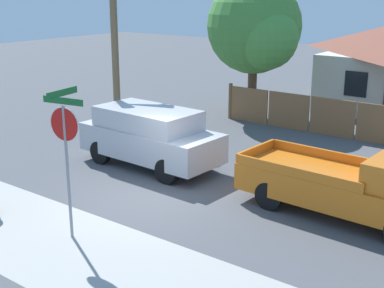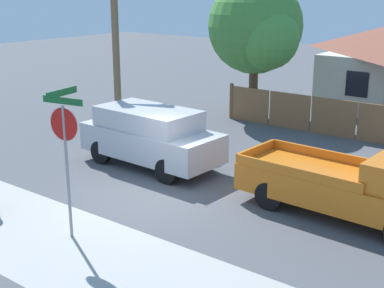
{
  "view_description": "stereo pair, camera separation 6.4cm",
  "coord_description": "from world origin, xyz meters",
  "px_view_note": "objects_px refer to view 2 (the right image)",
  "views": [
    {
      "loc": [
        9.2,
        -10.56,
        5.64
      ],
      "look_at": [
        0.96,
        0.33,
        1.6
      ],
      "focal_mm": 50.0,
      "sensor_mm": 36.0,
      "label": 1
    },
    {
      "loc": [
        9.25,
        -10.52,
        5.64
      ],
      "look_at": [
        0.96,
        0.33,
        1.6
      ],
      "focal_mm": 50.0,
      "sensor_mm": 36.0,
      "label": 2
    }
  ],
  "objects_px": {
    "oak_tree": "(258,29)",
    "stop_sign": "(65,137)",
    "red_suv": "(150,135)",
    "orange_pickup": "(358,187)"
  },
  "relations": [
    {
      "from": "oak_tree",
      "to": "stop_sign",
      "type": "bearing_deg",
      "value": -77.93
    },
    {
      "from": "red_suv",
      "to": "orange_pickup",
      "type": "xyz_separation_m",
      "value": [
        6.87,
        -0.01,
        -0.17
      ]
    },
    {
      "from": "stop_sign",
      "to": "red_suv",
      "type": "bearing_deg",
      "value": 101.23
    },
    {
      "from": "orange_pickup",
      "to": "stop_sign",
      "type": "relative_size",
      "value": 1.6
    },
    {
      "from": "oak_tree",
      "to": "red_suv",
      "type": "xyz_separation_m",
      "value": [
        0.82,
        -7.94,
        -2.85
      ]
    },
    {
      "from": "orange_pickup",
      "to": "stop_sign",
      "type": "bearing_deg",
      "value": -132.22
    },
    {
      "from": "red_suv",
      "to": "stop_sign",
      "type": "xyz_separation_m",
      "value": [
        1.94,
        -4.99,
        1.39
      ]
    },
    {
      "from": "oak_tree",
      "to": "orange_pickup",
      "type": "xyz_separation_m",
      "value": [
        7.69,
        -7.95,
        -3.02
      ]
    },
    {
      "from": "red_suv",
      "to": "orange_pickup",
      "type": "bearing_deg",
      "value": 2.35
    },
    {
      "from": "red_suv",
      "to": "stop_sign",
      "type": "relative_size",
      "value": 1.38
    }
  ]
}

